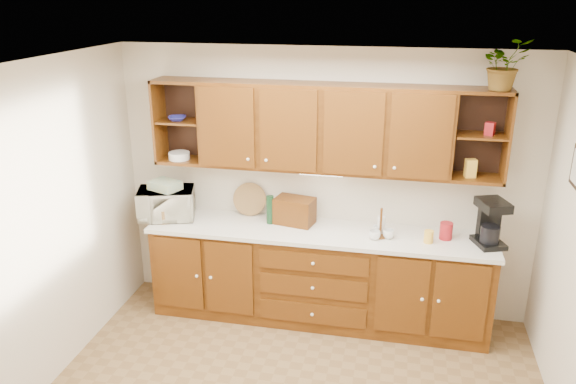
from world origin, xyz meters
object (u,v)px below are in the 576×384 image
at_px(bread_box, 295,211).
at_px(coffee_maker, 490,223).
at_px(microwave, 166,204).
at_px(potted_plant, 504,64).

xyz_separation_m(bread_box, coffee_maker, (1.78, -0.11, 0.07)).
height_order(microwave, potted_plant, potted_plant).
bearing_deg(coffee_maker, potted_plant, 96.81).
height_order(microwave, coffee_maker, coffee_maker).
xyz_separation_m(coffee_maker, potted_plant, (-0.04, 0.08, 1.36)).
height_order(coffee_maker, potted_plant, potted_plant).
bearing_deg(microwave, coffee_maker, -16.62).
relative_size(microwave, bread_box, 1.46).
relative_size(microwave, coffee_maker, 1.28).
bearing_deg(microwave, potted_plant, -15.08).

